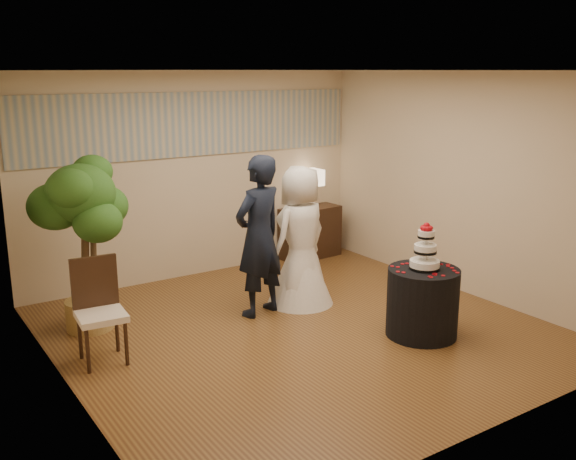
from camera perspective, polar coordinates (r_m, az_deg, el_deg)
floor at (r=7.20m, az=1.12°, el=-8.89°), size 5.00×5.00×0.00m
ceiling at (r=6.63m, az=1.24°, el=14.00°), size 5.00×5.00×0.00m
wall_back at (r=8.91m, az=-8.09°, el=4.82°), size 5.00×0.06×2.80m
wall_front at (r=5.00m, az=17.81°, el=-2.94°), size 5.00×0.06×2.80m
wall_left at (r=5.76m, az=-19.68°, el=-0.89°), size 0.06×5.00×2.80m
wall_right at (r=8.44m, az=15.28°, el=3.95°), size 0.06×5.00×2.80m
mural_border at (r=8.81m, az=-8.19°, el=9.30°), size 4.90×0.02×0.85m
groom at (r=7.39m, az=-2.60°, el=-0.56°), size 0.78×0.61×1.89m
bride at (r=7.76m, az=1.13°, el=-0.53°), size 1.01×0.99×1.71m
cake_table at (r=7.09m, az=11.87°, el=-6.31°), size 0.95×0.95×0.75m
wedding_cake at (r=6.90m, az=12.13°, el=-1.40°), size 0.32×0.32×0.51m
console at (r=9.83m, az=1.97°, el=-0.20°), size 0.96×0.48×0.78m
table_lamp at (r=9.68m, az=2.01°, el=3.70°), size 0.31×0.31×0.58m
ficus_tree at (r=7.28m, az=-17.66°, el=-1.19°), size 1.30×1.30×1.95m
side_chair at (r=6.53m, az=-16.30°, el=-7.07°), size 0.51×0.53×1.03m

